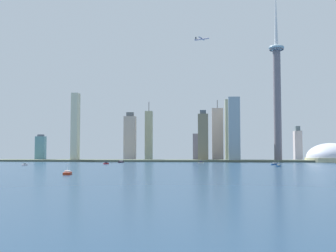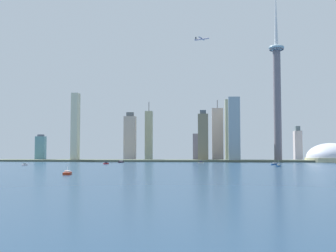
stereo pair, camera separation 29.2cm
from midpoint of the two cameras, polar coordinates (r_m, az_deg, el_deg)
ground_plane at (r=316.90m, az=-6.63°, el=-7.55°), size 6000.00×6000.00×0.00m
waterfront_pier at (r=848.71m, az=0.96°, el=-4.92°), size 794.95×66.33×3.88m
observation_tower at (r=865.79m, az=15.16°, el=5.57°), size 32.02×32.02×370.85m
stadium_dome at (r=881.59m, az=22.09°, el=-4.21°), size 102.80×102.80×58.97m
skyscraper_0 at (r=849.26m, az=5.00°, el=-1.57°), size 21.35×26.28×107.77m
skyscraper_1 at (r=887.93m, az=3.99°, el=-3.04°), size 13.33×19.96×60.09m
skyscraper_2 at (r=844.27m, az=9.35°, el=-0.46°), size 23.78×13.32×134.31m
skyscraper_3 at (r=957.75m, az=-2.72°, el=-1.38°), size 16.75×18.30×139.28m
skyscraper_4 at (r=933.72m, az=-5.39°, el=-1.66°), size 27.04×17.28×111.59m
skyscraper_5 at (r=963.17m, az=17.87°, el=-2.56°), size 16.40×20.87×78.71m
skyscraper_6 at (r=923.31m, az=4.91°, el=-3.46°), size 25.36×21.26×51.18m
skyscraper_7 at (r=897.08m, az=8.85°, el=-0.61°), size 23.87×26.98×135.11m
skyscraper_8 at (r=949.18m, az=-17.55°, el=-3.02°), size 22.06×12.63×59.27m
skyscraper_9 at (r=936.83m, az=7.02°, el=-1.19°), size 25.66×20.71×140.07m
skyscraper_10 at (r=878.24m, az=-12.95°, el=-0.18°), size 13.98×21.20×145.17m
boat_0 at (r=691.86m, az=-8.74°, el=-5.22°), size 8.85×7.90×4.59m
boat_1 at (r=784.75m, az=-6.66°, el=-5.03°), size 7.82×18.23×4.46m
boat_3 at (r=600.04m, az=15.38°, el=-5.42°), size 8.61×10.64×9.75m
boat_4 at (r=654.67m, az=-19.59°, el=-5.17°), size 4.48×12.16×3.94m
boat_5 at (r=670.40m, az=14.87°, el=-5.20°), size 12.92×5.77×7.84m
boat_6 at (r=393.88m, az=-14.03°, el=-6.47°), size 9.58×18.03×9.62m
boat_7 at (r=735.44m, az=4.68°, el=-5.16°), size 11.36×7.07×9.20m
airplane at (r=898.06m, az=4.81°, el=12.16°), size 32.32×29.76×8.19m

